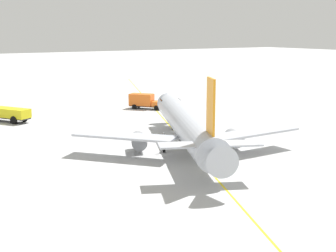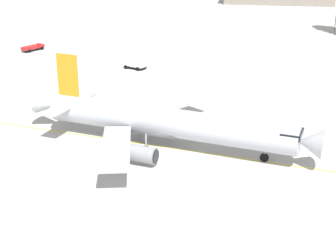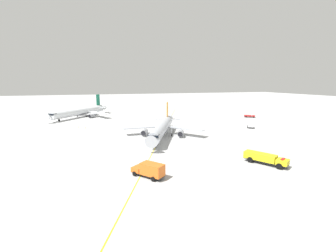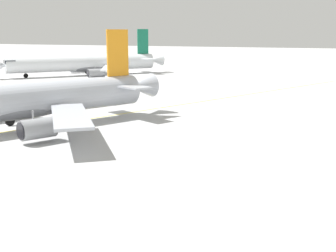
# 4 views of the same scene
# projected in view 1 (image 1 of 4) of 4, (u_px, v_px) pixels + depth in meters

# --- Properties ---
(ground_plane) EXTENTS (600.00, 600.00, 0.00)m
(ground_plane) POSITION_uv_depth(u_px,v_px,m) (210.00, 149.00, 66.35)
(ground_plane) COLOR #B2B2B2
(airliner_main) EXTENTS (38.08, 27.96, 11.22)m
(airliner_main) POSITION_uv_depth(u_px,v_px,m) (187.00, 126.00, 65.33)
(airliner_main) COLOR #B2B7C1
(airliner_main) RESTS_ON ground_plane
(fire_tender_truck) EXTENTS (9.91, 7.34, 2.50)m
(fire_tender_truck) POSITION_uv_depth(u_px,v_px,m) (6.00, 113.00, 85.83)
(fire_tender_truck) COLOR #232326
(fire_tender_truck) RESTS_ON ground_plane
(catering_truck_truck) EXTENTS (7.17, 6.49, 3.10)m
(catering_truck_truck) POSITION_uv_depth(u_px,v_px,m) (145.00, 101.00, 99.94)
(catering_truck_truck) COLOR #232326
(catering_truck_truck) RESTS_ON ground_plane
(taxiway_centreline) EXTENTS (172.72, 72.72, 0.01)m
(taxiway_centreline) POSITION_uv_depth(u_px,v_px,m) (182.00, 140.00, 71.58)
(taxiway_centreline) COLOR yellow
(taxiway_centreline) RESTS_ON ground_plane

